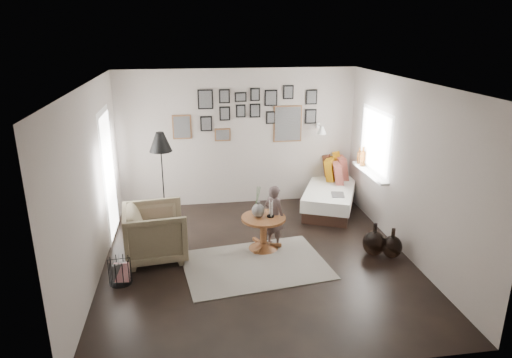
{
  "coord_description": "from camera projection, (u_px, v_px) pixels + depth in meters",
  "views": [
    {
      "loc": [
        -0.95,
        -6.03,
        3.3
      ],
      "look_at": [
        0.05,
        0.5,
        1.1
      ],
      "focal_mm": 32.0,
      "sensor_mm": 36.0,
      "label": 1
    }
  ],
  "objects": [
    {
      "name": "vase",
      "position": [
        258.0,
        208.0,
        6.95
      ],
      "size": [
        0.2,
        0.2,
        0.49
      ],
      "color": "black",
      "rests_on": "pedestal_table"
    },
    {
      "name": "armchair_cushion",
      "position": [
        157.0,
        227.0,
        6.79
      ],
      "size": [
        0.4,
        0.41,
        0.17
      ],
      "primitive_type": "cube",
      "rotation": [
        -0.21,
        0.0,
        0.08
      ],
      "color": "silver",
      "rests_on": "armchair"
    },
    {
      "name": "pedestal_table",
      "position": [
        263.0,
        234.0,
        7.08
      ],
      "size": [
        0.68,
        0.68,
        0.54
      ],
      "rotation": [
        0.0,
        0.0,
        -0.37
      ],
      "color": "brown",
      "rests_on": "ground"
    },
    {
      "name": "demijohn_large",
      "position": [
        374.0,
        243.0,
        6.9
      ],
      "size": [
        0.34,
        0.34,
        0.52
      ],
      "color": "black",
      "rests_on": "ground"
    },
    {
      "name": "wall_left",
      "position": [
        92.0,
        185.0,
        6.1
      ],
      "size": [
        0.0,
        4.8,
        4.8
      ],
      "primitive_type": "plane",
      "rotation": [
        1.57,
        0.0,
        1.57
      ],
      "color": "#A1968D",
      "rests_on": "ground"
    },
    {
      "name": "armchair",
      "position": [
        156.0,
        233.0,
        6.76
      ],
      "size": [
        0.99,
        0.97,
        0.82
      ],
      "primitive_type": "imported",
      "rotation": [
        0.0,
        0.0,
        1.68
      ],
      "color": "#6E634A",
      "rests_on": "ground"
    },
    {
      "name": "wall_back",
      "position": [
        238.0,
        138.0,
        8.67
      ],
      "size": [
        4.5,
        0.0,
        4.5
      ],
      "primitive_type": "plane",
      "rotation": [
        1.57,
        0.0,
        0.0
      ],
      "color": "#A1968D",
      "rests_on": "ground"
    },
    {
      "name": "ground",
      "position": [
        258.0,
        259.0,
        6.83
      ],
      "size": [
        4.8,
        4.8,
        0.0
      ],
      "primitive_type": "plane",
      "color": "black",
      "rests_on": "ground"
    },
    {
      "name": "magazine_basket",
      "position": [
        120.0,
        271.0,
        6.15
      ],
      "size": [
        0.31,
        0.31,
        0.36
      ],
      "rotation": [
        0.0,
        0.0,
        0.09
      ],
      "color": "black",
      "rests_on": "ground"
    },
    {
      "name": "daybed",
      "position": [
        329.0,
        190.0,
        8.82
      ],
      "size": [
        1.57,
        2.14,
        0.97
      ],
      "rotation": [
        0.0,
        0.0,
        -0.42
      ],
      "color": "black",
      "rests_on": "ground"
    },
    {
      "name": "floor_lamp",
      "position": [
        161.0,
        145.0,
        7.65
      ],
      "size": [
        0.38,
        0.38,
        1.64
      ],
      "rotation": [
        0.0,
        0.0,
        0.03
      ],
      "color": "black",
      "rests_on": "ground"
    },
    {
      "name": "ceiling",
      "position": [
        258.0,
        83.0,
        6.01
      ],
      "size": [
        4.8,
        4.8,
        0.0
      ],
      "primitive_type": "plane",
      "rotation": [
        3.14,
        0.0,
        0.0
      ],
      "color": "white",
      "rests_on": "wall_back"
    },
    {
      "name": "window_right",
      "position": [
        367.0,
        168.0,
        8.11
      ],
      "size": [
        0.15,
        1.32,
        1.3
      ],
      "color": "white",
      "rests_on": "wall_right"
    },
    {
      "name": "child",
      "position": [
        274.0,
        216.0,
        7.13
      ],
      "size": [
        0.42,
        0.43,
        1.0
      ],
      "primitive_type": "imported",
      "rotation": [
        0.0,
        0.0,
        2.3
      ],
      "color": "brown",
      "rests_on": "ground"
    },
    {
      "name": "demijohn_small",
      "position": [
        392.0,
        247.0,
        6.83
      ],
      "size": [
        0.3,
        0.3,
        0.47
      ],
      "color": "black",
      "rests_on": "ground"
    },
    {
      "name": "wall_sconce",
      "position": [
        321.0,
        130.0,
        8.6
      ],
      "size": [
        0.18,
        0.36,
        0.16
      ],
      "color": "white",
      "rests_on": "wall_back"
    },
    {
      "name": "wall_front",
      "position": [
        298.0,
        257.0,
        4.17
      ],
      "size": [
        4.5,
        0.0,
        4.5
      ],
      "primitive_type": "plane",
      "rotation": [
        -1.57,
        0.0,
        0.0
      ],
      "color": "#A1968D",
      "rests_on": "ground"
    },
    {
      "name": "rug",
      "position": [
        255.0,
        265.0,
        6.65
      ],
      "size": [
        2.21,
        1.69,
        0.01
      ],
      "primitive_type": "cube",
      "rotation": [
        0.0,
        0.0,
        0.13
      ],
      "color": "beige",
      "rests_on": "ground"
    },
    {
      "name": "door_left",
      "position": [
        109.0,
        175.0,
        7.31
      ],
      "size": [
        0.0,
        2.14,
        2.14
      ],
      "color": "white",
      "rests_on": "wall_left"
    },
    {
      "name": "magazine_on_daybed",
      "position": [
        338.0,
        195.0,
        8.16
      ],
      "size": [
        0.28,
        0.34,
        0.02
      ],
      "primitive_type": "cube",
      "rotation": [
        0.0,
        0.0,
        -0.24
      ],
      "color": "black",
      "rests_on": "daybed"
    },
    {
      "name": "gallery_wall",
      "position": [
        253.0,
        115.0,
        8.56
      ],
      "size": [
        2.74,
        0.03,
        1.08
      ],
      "color": "brown",
      "rests_on": "wall_back"
    },
    {
      "name": "wall_right",
      "position": [
        408.0,
        170.0,
        6.75
      ],
      "size": [
        0.0,
        4.8,
        4.8
      ],
      "primitive_type": "plane",
      "rotation": [
        1.57,
        0.0,
        -1.57
      ],
      "color": "#A1968D",
      "rests_on": "ground"
    },
    {
      "name": "candles",
      "position": [
        271.0,
        209.0,
        6.97
      ],
      "size": [
        0.12,
        0.12,
        0.25
      ],
      "color": "black",
      "rests_on": "pedestal_table"
    }
  ]
}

